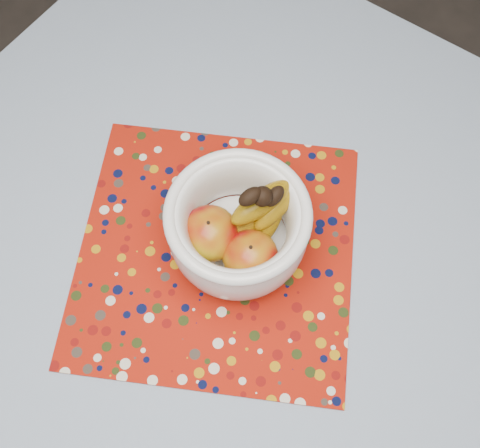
{
  "coord_description": "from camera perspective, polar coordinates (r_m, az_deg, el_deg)",
  "views": [
    {
      "loc": [
        0.1,
        -0.15,
        1.57
      ],
      "look_at": [
        -0.09,
        0.11,
        0.84
      ],
      "focal_mm": 42.0,
      "sensor_mm": 36.0,
      "label": 1
    }
  ],
  "objects": [
    {
      "name": "placemat",
      "position": [
        0.87,
        -2.43,
        -2.84
      ],
      "size": [
        0.56,
        0.56,
        0.0
      ],
      "primitive_type": "cube",
      "rotation": [
        0.0,
        0.0,
        0.49
      ],
      "color": "#9A1508",
      "rests_on": "tablecloth"
    },
    {
      "name": "fruit_bowl",
      "position": [
        0.8,
        0.18,
        -0.28
      ],
      "size": [
        0.2,
        0.21,
        0.16
      ],
      "color": "white",
      "rests_on": "placemat"
    },
    {
      "name": "table",
      "position": [
        0.92,
        0.36,
        -12.28
      ],
      "size": [
        1.2,
        1.2,
        0.75
      ],
      "color": "brown",
      "rests_on": "ground"
    },
    {
      "name": "tablecloth",
      "position": [
        0.84,
        0.39,
        -11.19
      ],
      "size": [
        1.32,
        1.32,
        0.01
      ],
      "primitive_type": "cube",
      "color": "slate",
      "rests_on": "table"
    }
  ]
}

